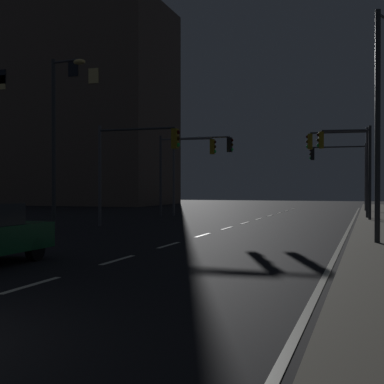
{
  "coord_description": "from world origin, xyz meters",
  "views": [
    {
      "loc": [
        6.52,
        -4.6,
        2.01
      ],
      "look_at": [
        -1.27,
        19.49,
        1.75
      ],
      "focal_mm": 51.53,
      "sensor_mm": 36.0,
      "label": 1
    }
  ],
  "objects": [
    {
      "name": "traffic_light_far_center",
      "position": [
        -4.48,
        20.25,
        3.6
      ],
      "size": [
        4.41,
        0.38,
        5.07
      ],
      "color": "#4C4C51",
      "rests_on": "ground"
    },
    {
      "name": "traffic_light_near_left",
      "position": [
        -4.88,
        29.06,
        3.74
      ],
      "size": [
        3.76,
        0.54,
        5.32
      ],
      "color": "#38383D",
      "rests_on": "ground"
    },
    {
      "name": "traffic_light_overhead_east",
      "position": [
        4.32,
        39.96,
        3.84
      ],
      "size": [
        4.37,
        0.34,
        5.22
      ],
      "color": "#4C4C51",
      "rests_on": "sidewalk_right"
    },
    {
      "name": "sidewalk_right",
      "position": [
        6.86,
        17.5,
        0.07
      ],
      "size": [
        2.06,
        77.0,
        0.14
      ],
      "primitive_type": "cube",
      "color": "gray",
      "rests_on": "ground"
    },
    {
      "name": "traffic_light_far_right",
      "position": [
        -4.3,
        30.33,
        3.88
      ],
      "size": [
        4.3,
        0.58,
        5.48
      ],
      "color": "#4C4C51",
      "rests_on": "ground"
    },
    {
      "name": "building_distant",
      "position": [
        -27.5,
        50.95,
        11.02
      ],
      "size": [
        25.2,
        12.64,
        22.05
      ],
      "color": "brown",
      "rests_on": "ground"
    },
    {
      "name": "traffic_light_near_right",
      "position": [
        4.82,
        29.98,
        3.93
      ],
      "size": [
        3.7,
        0.43,
        5.4
      ],
      "color": "#38383D",
      "rests_on": "sidewalk_right"
    },
    {
      "name": "street_lamp_far_end",
      "position": [
        -6.69,
        16.88,
        4.57
      ],
      "size": [
        1.79,
        0.46,
        7.68
      ],
      "color": "#2D3033",
      "rests_on": "ground"
    },
    {
      "name": "lane_edge_line",
      "position": [
        5.58,
        22.5,
        0.01
      ],
      "size": [
        0.14,
        53.0,
        0.01
      ],
      "color": "silver",
      "rests_on": "ground"
    },
    {
      "name": "lane_markings_center",
      "position": [
        0.0,
        21.0,
        0.01
      ],
      "size": [
        0.14,
        50.0,
        0.01
      ],
      "color": "silver",
      "rests_on": "ground"
    },
    {
      "name": "street_lamp_corner",
      "position": [
        6.89,
        14.97,
        4.76
      ],
      "size": [
        1.11,
        1.86,
        7.73
      ],
      "color": "#2D3033",
      "rests_on": "sidewalk_right"
    },
    {
      "name": "ground_plane",
      "position": [
        0.0,
        17.5,
        0.0
      ],
      "size": [
        112.0,
        112.0,
        0.0
      ],
      "primitive_type": "plane",
      "color": "black",
      "rests_on": "ground"
    },
    {
      "name": "traffic_light_mid_left",
      "position": [
        5.28,
        27.73,
        3.82
      ],
      "size": [
        2.98,
        0.63,
        5.29
      ],
      "color": "#2D3033",
      "rests_on": "sidewalk_right"
    }
  ]
}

